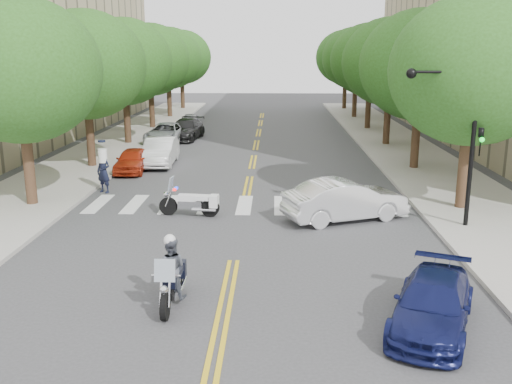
{
  "coord_description": "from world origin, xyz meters",
  "views": [
    {
      "loc": [
        1.22,
        -16.54,
        6.34
      ],
      "look_at": [
        0.58,
        3.59,
        1.3
      ],
      "focal_mm": 40.0,
      "sensor_mm": 36.0,
      "label": 1
    }
  ],
  "objects_px": {
    "motorcycle_police": "(171,273)",
    "convertible": "(345,200)",
    "officer_standing": "(104,172)",
    "sedan_blue": "(433,304)",
    "motorcycle_parked": "(194,203)"
  },
  "relations": [
    {
      "from": "sedan_blue",
      "to": "motorcycle_police",
      "type": "bearing_deg",
      "value": -168.43
    },
    {
      "from": "convertible",
      "to": "officer_standing",
      "type": "bearing_deg",
      "value": 46.82
    },
    {
      "from": "motorcycle_parked",
      "to": "sedan_blue",
      "type": "height_order",
      "value": "motorcycle_parked"
    },
    {
      "from": "motorcycle_parked",
      "to": "convertible",
      "type": "xyz_separation_m",
      "value": [
        5.82,
        -0.34,
        0.24
      ]
    },
    {
      "from": "motorcycle_police",
      "to": "motorcycle_parked",
      "type": "distance_m",
      "value": 7.94
    },
    {
      "from": "convertible",
      "to": "sedan_blue",
      "type": "height_order",
      "value": "convertible"
    },
    {
      "from": "motorcycle_parked",
      "to": "officer_standing",
      "type": "height_order",
      "value": "officer_standing"
    },
    {
      "from": "convertible",
      "to": "motorcycle_parked",
      "type": "bearing_deg",
      "value": 64.46
    },
    {
      "from": "motorcycle_police",
      "to": "sedan_blue",
      "type": "relative_size",
      "value": 0.56
    },
    {
      "from": "motorcycle_police",
      "to": "convertible",
      "type": "height_order",
      "value": "motorcycle_police"
    },
    {
      "from": "convertible",
      "to": "sedan_blue",
      "type": "relative_size",
      "value": 1.16
    },
    {
      "from": "motorcycle_parked",
      "to": "motorcycle_police",
      "type": "bearing_deg",
      "value": -170.47
    },
    {
      "from": "officer_standing",
      "to": "motorcycle_police",
      "type": "bearing_deg",
      "value": -39.49
    },
    {
      "from": "officer_standing",
      "to": "sedan_blue",
      "type": "height_order",
      "value": "officer_standing"
    },
    {
      "from": "motorcycle_police",
      "to": "sedan_blue",
      "type": "distance_m",
      "value": 6.41
    }
  ]
}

